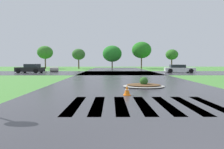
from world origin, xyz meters
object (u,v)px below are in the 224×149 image
median_island (144,85)px  car_white_sedan (30,69)px  drainage_pipe_stack (54,69)px  car_silver_hatch (179,69)px  traffic_cone (127,90)px

median_island → car_white_sedan: size_ratio=0.66×
median_island → drainage_pipe_stack: (-11.59, 18.19, 0.28)m
car_silver_hatch → drainage_pipe_stack: 20.07m
traffic_cone → drainage_pipe_stack: bearing=115.5°
median_island → car_white_sedan: 21.82m
median_island → drainage_pipe_stack: bearing=122.5°
car_silver_hatch → drainage_pipe_stack: size_ratio=3.40×
drainage_pipe_stack → traffic_cone: (10.19, -21.32, -0.16)m
car_white_sedan → drainage_pipe_stack: car_white_sedan is taller
car_white_sedan → car_silver_hatch: 23.04m
median_island → traffic_cone: (-1.40, -3.13, 0.11)m
median_island → car_silver_hatch: size_ratio=0.60×
median_island → drainage_pipe_stack: 21.57m
car_white_sedan → drainage_pipe_stack: size_ratio=3.09×
car_white_sedan → drainage_pipe_stack: (3.04, 2.02, -0.22)m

